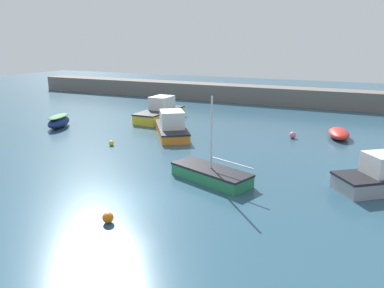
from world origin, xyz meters
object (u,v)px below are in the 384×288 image
at_px(sailboat_short_mast, 211,174).
at_px(mooring_buoy_pink, 293,135).
at_px(motorboat_with_cabin, 160,111).
at_px(mooring_buoy_orange, 108,218).
at_px(mooring_buoy_yellow, 111,143).
at_px(open_tender_yellow, 339,133).
at_px(rowboat_with_red_cover, 59,121).
at_px(motorboat_grey_hull, 172,127).

distance_m(sailboat_short_mast, mooring_buoy_pink, 11.16).
relative_size(motorboat_with_cabin, mooring_buoy_orange, 13.25).
xyz_separation_m(sailboat_short_mast, mooring_buoy_orange, (-2.04, -6.17, -0.15)).
xyz_separation_m(sailboat_short_mast, mooring_buoy_pink, (2.30, 10.92, -0.12)).
relative_size(motorboat_with_cabin, mooring_buoy_yellow, 16.66).
height_order(sailboat_short_mast, mooring_buoy_pink, sailboat_short_mast).
height_order(sailboat_short_mast, mooring_buoy_orange, sailboat_short_mast).
relative_size(sailboat_short_mast, open_tender_yellow, 1.47).
bearing_deg(sailboat_short_mast, rowboat_with_red_cover, -0.74).
bearing_deg(sailboat_short_mast, mooring_buoy_orange, 91.91).
distance_m(sailboat_short_mast, motorboat_grey_hull, 10.03).
distance_m(open_tender_yellow, mooring_buoy_yellow, 17.02).
xyz_separation_m(mooring_buoy_orange, mooring_buoy_yellow, (-6.96, 9.64, -0.05)).
relative_size(open_tender_yellow, mooring_buoy_orange, 7.43).
xyz_separation_m(motorboat_with_cabin, mooring_buoy_pink, (12.58, -1.92, -0.52)).
relative_size(motorboat_grey_hull, mooring_buoy_orange, 13.09).
height_order(motorboat_with_cabin, mooring_buoy_orange, motorboat_with_cabin).
height_order(motorboat_grey_hull, mooring_buoy_yellow, motorboat_grey_hull).
bearing_deg(mooring_buoy_yellow, mooring_buoy_pink, 33.42).
xyz_separation_m(motorboat_with_cabin, open_tender_yellow, (15.77, -0.42, -0.41)).
bearing_deg(mooring_buoy_yellow, open_tender_yellow, 31.73).
bearing_deg(mooring_buoy_pink, motorboat_grey_hull, -159.77).
distance_m(open_tender_yellow, mooring_buoy_orange, 20.05).
xyz_separation_m(motorboat_grey_hull, mooring_buoy_orange, (4.36, -13.89, -0.49)).
relative_size(mooring_buoy_orange, mooring_buoy_pink, 0.92).
bearing_deg(mooring_buoy_yellow, mooring_buoy_orange, -54.16).
height_order(open_tender_yellow, mooring_buoy_yellow, open_tender_yellow).
bearing_deg(mooring_buoy_orange, rowboat_with_red_cover, 139.29).
bearing_deg(motorboat_grey_hull, motorboat_with_cabin, 2.80).
height_order(mooring_buoy_orange, mooring_buoy_pink, mooring_buoy_pink).
bearing_deg(mooring_buoy_yellow, rowboat_with_red_cover, 159.33).
distance_m(sailboat_short_mast, mooring_buoy_orange, 6.50).
height_order(motorboat_with_cabin, open_tender_yellow, motorboat_with_cabin).
height_order(motorboat_with_cabin, motorboat_grey_hull, motorboat_with_cabin).
height_order(mooring_buoy_orange, mooring_buoy_yellow, mooring_buoy_orange).
xyz_separation_m(open_tender_yellow, mooring_buoy_orange, (-7.52, -18.59, -0.13)).
height_order(motorboat_with_cabin, mooring_buoy_yellow, motorboat_with_cabin).
distance_m(mooring_buoy_orange, mooring_buoy_yellow, 11.89).
distance_m(motorboat_with_cabin, open_tender_yellow, 15.78).
xyz_separation_m(sailboat_short_mast, open_tender_yellow, (5.48, 12.42, -0.01)).
bearing_deg(mooring_buoy_pink, sailboat_short_mast, -101.89).
relative_size(motorboat_with_cabin, open_tender_yellow, 1.78).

